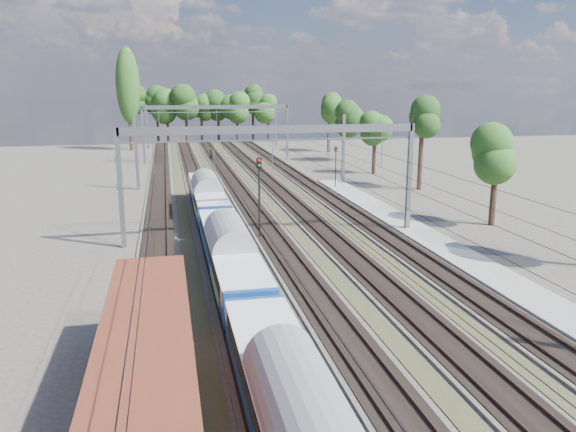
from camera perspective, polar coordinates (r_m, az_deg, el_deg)
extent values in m
cube|color=#47423A|center=(58.91, -12.93, 1.11)|extent=(3.00, 130.00, 0.15)
cube|color=black|center=(58.89, -12.94, 1.20)|extent=(2.50, 130.00, 0.06)
cube|color=#473326|center=(58.89, -13.64, 1.26)|extent=(0.08, 130.00, 0.14)
cube|color=#473326|center=(58.87, -12.24, 1.32)|extent=(0.08, 130.00, 0.14)
cube|color=#47423A|center=(59.01, -8.56, 1.31)|extent=(3.00, 130.00, 0.15)
cube|color=black|center=(58.99, -8.57, 1.40)|extent=(2.50, 130.00, 0.06)
cube|color=#473326|center=(58.93, -9.27, 1.47)|extent=(0.08, 130.00, 0.14)
cube|color=#473326|center=(59.01, -7.87, 1.53)|extent=(0.08, 130.00, 0.14)
cube|color=#47423A|center=(59.44, -4.23, 1.51)|extent=(3.00, 130.00, 0.15)
cube|color=black|center=(59.42, -4.23, 1.60)|extent=(2.50, 130.00, 0.06)
cube|color=#473326|center=(59.31, -4.92, 1.66)|extent=(0.08, 130.00, 0.14)
cube|color=#473326|center=(59.50, -3.55, 1.73)|extent=(0.08, 130.00, 0.14)
cube|color=#47423A|center=(60.21, 0.01, 1.70)|extent=(3.00, 130.00, 0.15)
cube|color=black|center=(60.19, 0.01, 1.78)|extent=(2.50, 130.00, 0.06)
cube|color=#473326|center=(60.03, -0.66, 1.85)|extent=(0.08, 130.00, 0.14)
cube|color=#473326|center=(60.33, 0.68, 1.91)|extent=(0.08, 130.00, 0.14)
cube|color=#47423A|center=(61.30, 4.13, 1.87)|extent=(3.00, 130.00, 0.15)
cube|color=black|center=(61.28, 4.13, 1.95)|extent=(2.50, 130.00, 0.06)
cube|color=#473326|center=(61.07, 3.48, 2.02)|extent=(0.08, 130.00, 0.14)
cube|color=#473326|center=(61.47, 4.78, 2.07)|extent=(0.08, 130.00, 0.14)
cube|color=#363423|center=(58.93, -10.74, 1.16)|extent=(1.10, 130.00, 0.05)
cube|color=#363423|center=(59.19, -6.39, 1.37)|extent=(1.10, 130.00, 0.05)
cube|color=#363423|center=(59.80, -2.09, 1.56)|extent=(1.10, 130.00, 0.05)
cube|color=#363423|center=(60.73, 2.09, 1.74)|extent=(1.10, 130.00, 0.05)
cube|color=gray|center=(40.09, 18.42, -4.75)|extent=(3.00, 70.00, 0.30)
cube|color=slate|center=(43.48, -16.67, 2.65)|extent=(0.35, 0.35, 9.00)
cube|color=slate|center=(47.52, 12.21, 3.75)|extent=(0.35, 0.35, 9.00)
cube|color=slate|center=(43.55, -1.62, 8.78)|extent=(23.00, 0.35, 0.60)
cube|color=slate|center=(91.07, -14.51, 7.97)|extent=(0.35, 0.35, 9.00)
cube|color=slate|center=(93.06, -0.07, 8.48)|extent=(0.35, 0.35, 9.00)
cube|color=slate|center=(91.10, -7.29, 10.93)|extent=(23.00, 0.35, 0.60)
cube|color=slate|center=(68.22, -15.16, 6.14)|extent=(0.35, 0.35, 8.50)
cube|color=slate|center=(113.01, -14.12, 8.78)|extent=(0.35, 0.35, 8.50)
cube|color=slate|center=(71.53, 5.65, 6.83)|extent=(0.35, 0.35, 8.50)
cube|color=slate|center=(115.04, -1.27, 9.23)|extent=(0.35, 0.35, 8.50)
cylinder|color=black|center=(58.06, -13.20, 6.35)|extent=(0.03, 130.00, 0.03)
cylinder|color=black|center=(57.95, -13.26, 7.43)|extent=(0.03, 130.00, 0.03)
cylinder|color=black|center=(58.16, -8.74, 6.55)|extent=(0.03, 130.00, 0.03)
cylinder|color=black|center=(58.05, -8.78, 7.63)|extent=(0.03, 130.00, 0.03)
cylinder|color=black|center=(58.60, -4.32, 6.71)|extent=(0.03, 130.00, 0.03)
cylinder|color=black|center=(58.49, -4.34, 7.79)|extent=(0.03, 130.00, 0.03)
cylinder|color=black|center=(59.38, 0.01, 6.83)|extent=(0.03, 130.00, 0.03)
cylinder|color=black|center=(59.27, 0.01, 7.89)|extent=(0.03, 130.00, 0.03)
cylinder|color=black|center=(60.49, 4.21, 6.91)|extent=(0.03, 130.00, 0.03)
cylinder|color=black|center=(60.38, 4.23, 7.95)|extent=(0.03, 130.00, 0.03)
cylinder|color=black|center=(124.86, -15.26, 8.83)|extent=(0.56, 0.56, 7.37)
sphere|color=#213C15|center=(124.60, -15.42, 11.53)|extent=(4.59, 4.59, 4.59)
cylinder|color=black|center=(125.59, -13.47, 8.95)|extent=(0.56, 0.56, 7.39)
sphere|color=#213C15|center=(125.34, -13.62, 11.65)|extent=(4.58, 4.58, 4.58)
cylinder|color=black|center=(126.90, -11.93, 8.65)|extent=(0.56, 0.56, 5.56)
sphere|color=#213C15|center=(126.66, -12.03, 10.66)|extent=(5.20, 5.20, 5.20)
cylinder|color=black|center=(124.10, -9.88, 9.08)|extent=(0.56, 0.56, 7.41)
sphere|color=#213C15|center=(123.85, -9.99, 11.81)|extent=(5.23, 5.23, 5.23)
cylinder|color=black|center=(124.73, -8.17, 8.83)|extent=(0.56, 0.56, 6.00)
sphere|color=#213C15|center=(124.48, -8.24, 11.04)|extent=(3.95, 3.95, 3.95)
cylinder|color=black|center=(124.48, -6.40, 8.91)|extent=(0.56, 0.56, 6.14)
sphere|color=#213C15|center=(124.23, -6.46, 11.17)|extent=(4.50, 4.50, 4.50)
cylinder|color=black|center=(126.58, -4.90, 8.98)|extent=(0.56, 0.56, 6.03)
sphere|color=#213C15|center=(126.33, -4.94, 11.17)|extent=(5.23, 5.23, 5.23)
cylinder|color=black|center=(125.42, -3.77, 8.96)|extent=(0.56, 0.56, 6.03)
sphere|color=#213C15|center=(125.17, -3.81, 11.17)|extent=(5.18, 5.18, 5.18)
cylinder|color=black|center=(126.23, -1.48, 9.30)|extent=(0.56, 0.56, 7.27)
sphere|color=#213C15|center=(125.98, -1.50, 11.94)|extent=(5.22, 5.22, 5.22)
cylinder|color=black|center=(53.79, 20.19, 2.39)|extent=(0.56, 0.56, 5.47)
sphere|color=#213C15|center=(53.21, 20.56, 7.02)|extent=(3.37, 3.37, 3.37)
cylinder|color=black|center=(66.73, 13.84, 4.63)|extent=(0.56, 0.56, 5.19)
sphere|color=#213C15|center=(66.27, 14.03, 8.19)|extent=(4.17, 4.17, 4.17)
cylinder|color=black|center=(77.58, 10.03, 6.34)|extent=(0.56, 0.56, 6.24)
sphere|color=#213C15|center=(77.17, 10.18, 10.02)|extent=(4.73, 4.73, 4.73)
cylinder|color=black|center=(91.07, 5.82, 7.06)|extent=(0.56, 0.56, 5.02)
sphere|color=#213C15|center=(90.74, 5.88, 9.58)|extent=(4.47, 4.47, 4.47)
cylinder|color=black|center=(103.89, 4.30, 7.87)|extent=(0.56, 0.56, 5.19)
sphere|color=#213C15|center=(103.60, 4.34, 10.16)|extent=(3.79, 3.79, 3.79)
cylinder|color=black|center=(110.96, -15.83, 10.55)|extent=(0.70, 0.70, 16.00)
ellipsoid|color=#21541C|center=(110.88, -15.96, 12.61)|extent=(4.40, 4.40, 14.08)
cube|color=black|center=(23.87, -2.40, -15.60)|extent=(1.84, 2.76, 0.74)
cube|color=silver|center=(17.51, 1.39, -20.23)|extent=(2.65, 17.66, 0.87)
cube|color=black|center=(17.82, 5.82, -19.64)|extent=(0.04, 15.64, 0.64)
cylinder|color=gray|center=(17.29, 1.40, -19.08)|extent=(2.61, 18.40, 2.61)
cube|color=black|center=(29.33, -4.48, -9.95)|extent=(1.84, 2.76, 0.74)
cube|color=black|center=(41.42, -6.91, -3.07)|extent=(1.84, 2.76, 0.74)
cube|color=navy|center=(34.88, -5.96, -3.78)|extent=(2.58, 18.40, 1.75)
cube|color=silver|center=(34.75, -5.98, -3.05)|extent=(2.65, 17.66, 0.87)
cube|color=black|center=(34.91, -3.80, -2.93)|extent=(0.04, 15.64, 0.64)
cube|color=orange|center=(31.21, -5.11, -6.70)|extent=(2.67, 5.15, 0.64)
cylinder|color=gray|center=(34.64, -5.99, -2.39)|extent=(2.61, 18.40, 2.61)
cube|color=black|center=(47.32, -7.61, -1.05)|extent=(1.84, 2.76, 0.74)
cube|color=black|center=(59.87, -8.64, 1.90)|extent=(1.84, 2.76, 0.74)
cube|color=navy|center=(53.29, -8.23, 2.05)|extent=(2.58, 18.40, 1.75)
cube|color=silver|center=(53.21, -8.25, 2.53)|extent=(2.65, 17.66, 0.87)
cube|color=black|center=(53.31, -6.82, 2.60)|extent=(0.04, 15.64, 0.64)
cube|color=orange|center=(49.43, -7.87, 0.65)|extent=(2.67, 5.15, 0.64)
cylinder|color=gray|center=(53.14, -8.26, 2.97)|extent=(2.61, 18.40, 2.61)
cube|color=black|center=(26.69, -13.52, -12.65)|extent=(2.14, 2.78, 0.75)
cube|color=black|center=(21.84, -13.84, -17.42)|extent=(2.89, 14.96, 0.21)
cube|color=#512915|center=(21.13, -14.06, -13.91)|extent=(2.89, 14.96, 2.78)
cube|color=#512915|center=(20.52, -14.29, -10.31)|extent=(3.10, 14.96, 0.13)
imported|color=black|center=(93.20, -7.79, 6.18)|extent=(0.66, 0.81, 1.91)
cylinder|color=black|center=(44.39, -2.92, 1.23)|extent=(0.16, 0.16, 5.71)
cube|color=black|center=(43.84, -2.97, 5.40)|extent=(0.44, 0.32, 0.80)
sphere|color=red|center=(43.66, -2.95, 5.67)|extent=(0.18, 0.18, 0.18)
sphere|color=#0C9919|center=(43.72, -2.94, 5.15)|extent=(0.18, 0.18, 0.18)
cylinder|color=black|center=(66.51, 4.86, 4.62)|extent=(0.12, 0.12, 4.46)
cube|color=black|center=(66.18, 4.90, 6.80)|extent=(0.35, 0.26, 0.62)
sphere|color=red|center=(66.05, 4.93, 6.94)|extent=(0.14, 0.14, 0.14)
sphere|color=#0C9919|center=(66.09, 4.93, 6.67)|extent=(0.14, 0.14, 0.14)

